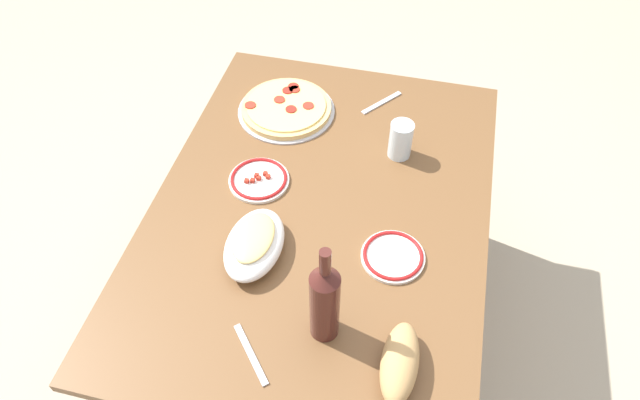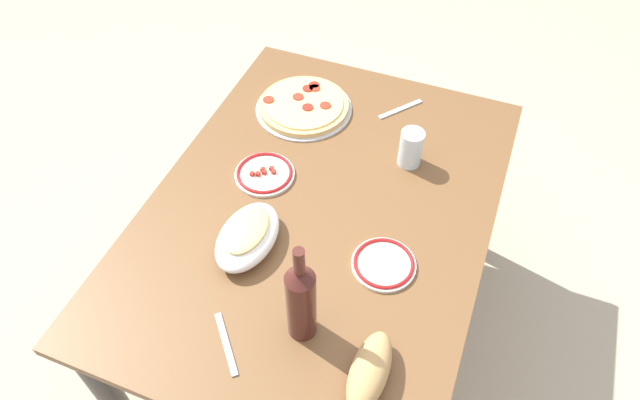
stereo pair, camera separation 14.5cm
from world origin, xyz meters
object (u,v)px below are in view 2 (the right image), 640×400
at_px(pepperoni_pizza, 304,106).
at_px(side_plate_near, 384,264).
at_px(wine_bottle, 301,300).
at_px(baked_pasta_dish, 247,235).
at_px(side_plate_far, 265,174).
at_px(bread_loaf, 369,371).
at_px(water_glass, 411,148).
at_px(dining_table, 320,230).

bearing_deg(pepperoni_pizza, side_plate_near, 40.70).
bearing_deg(wine_bottle, side_plate_near, 152.35).
bearing_deg(baked_pasta_dish, side_plate_near, 100.43).
bearing_deg(side_plate_far, baked_pasta_dish, 15.19).
relative_size(pepperoni_pizza, baked_pasta_dish, 1.34).
xyz_separation_m(wine_bottle, side_plate_far, (-0.43, -0.30, -0.12)).
xyz_separation_m(baked_pasta_dish, side_plate_far, (-0.25, -0.07, -0.03)).
bearing_deg(wine_bottle, baked_pasta_dish, -127.85).
bearing_deg(side_plate_near, wine_bottle, -27.65).
distance_m(wine_bottle, bread_loaf, 0.22).
distance_m(water_glass, bread_loaf, 0.71).
xyz_separation_m(baked_pasta_dish, side_plate_near, (-0.07, 0.36, -0.03)).
xyz_separation_m(side_plate_near, side_plate_far, (-0.18, -0.43, 0.00)).
distance_m(baked_pasta_dish, water_glass, 0.56).
relative_size(water_glass, side_plate_far, 0.67).
distance_m(wine_bottle, water_glass, 0.65).
bearing_deg(pepperoni_pizza, dining_table, 28.51).
bearing_deg(bread_loaf, wine_bottle, -108.23).
relative_size(dining_table, wine_bottle, 4.08).
xyz_separation_m(water_glass, side_plate_far, (0.21, -0.39, -0.05)).
relative_size(pepperoni_pizza, bread_loaf, 1.58).
xyz_separation_m(dining_table, baked_pasta_dish, (0.19, -0.13, 0.15)).
distance_m(pepperoni_pizza, water_glass, 0.41).
bearing_deg(side_plate_far, side_plate_near, 67.06).
relative_size(water_glass, side_plate_near, 0.71).
bearing_deg(dining_table, pepperoni_pizza, -151.49).
height_order(side_plate_near, bread_loaf, bread_loaf).
xyz_separation_m(wine_bottle, bread_loaf, (0.06, 0.19, -0.09)).
distance_m(baked_pasta_dish, side_plate_far, 0.26).
relative_size(pepperoni_pizza, side_plate_near, 1.88).
distance_m(baked_pasta_dish, side_plate_near, 0.37).
relative_size(dining_table, side_plate_near, 7.69).
distance_m(pepperoni_pizza, bread_loaf, 0.95).
bearing_deg(water_glass, bread_loaf, 8.22).
relative_size(dining_table, baked_pasta_dish, 5.46).
height_order(pepperoni_pizza, baked_pasta_dish, baked_pasta_dish).
height_order(pepperoni_pizza, bread_loaf, bread_loaf).
xyz_separation_m(pepperoni_pizza, side_plate_near, (0.50, 0.43, -0.01)).
bearing_deg(side_plate_far, wine_bottle, 34.95).
bearing_deg(bread_loaf, side_plate_far, -135.13).
xyz_separation_m(pepperoni_pizza, water_glass, (0.11, 0.39, 0.05)).
distance_m(wine_bottle, side_plate_near, 0.30).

